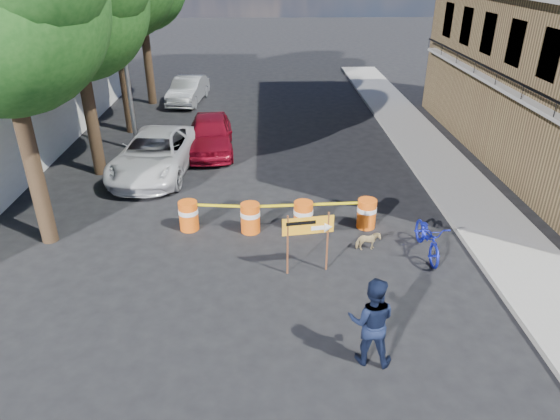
{
  "coord_description": "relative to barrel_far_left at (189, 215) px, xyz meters",
  "views": [
    {
      "loc": [
        -0.59,
        -10.58,
        7.3
      ],
      "look_at": [
        -0.22,
        1.17,
        1.3
      ],
      "focal_mm": 32.0,
      "sensor_mm": 36.0,
      "label": 1
    }
  ],
  "objects": [
    {
      "name": "barrel_far_right",
      "position": [
        5.29,
        -0.03,
        0.0
      ],
      "size": [
        0.58,
        0.58,
        0.9
      ],
      "color": "#E95F0D",
      "rests_on": "ground"
    },
    {
      "name": "barrel_mid_right",
      "position": [
        3.39,
        -0.13,
        0.0
      ],
      "size": [
        0.58,
        0.58,
        0.9
      ],
      "color": "#E95F0D",
      "rests_on": "ground"
    },
    {
      "name": "suv_white",
      "position": [
        -1.78,
        4.41,
        0.29
      ],
      "size": [
        3.0,
        5.67,
        1.52
      ],
      "primitive_type": "imported",
      "rotation": [
        0.0,
        0.0,
        -0.09
      ],
      "color": "silver",
      "rests_on": "ground"
    },
    {
      "name": "bicycle",
      "position": [
        6.66,
        -1.6,
        0.53
      ],
      "size": [
        0.7,
        1.06,
        2.01
      ],
      "primitive_type": "imported",
      "rotation": [
        0.0,
        0.0,
        0.0
      ],
      "color": "#1620B6",
      "rests_on": "ground"
    },
    {
      "name": "detour_sign",
      "position": [
        3.49,
        -2.34,
        0.75
      ],
      "size": [
        1.3,
        0.3,
        1.68
      ],
      "rotation": [
        0.0,
        0.0,
        0.15
      ],
      "color": "#592D19",
      "rests_on": "ground"
    },
    {
      "name": "ground",
      "position": [
        2.89,
        -2.55,
        -0.47
      ],
      "size": [
        120.0,
        120.0,
        0.0
      ],
      "primitive_type": "plane",
      "color": "black",
      "rests_on": "ground"
    },
    {
      "name": "barrel_far_left",
      "position": [
        0.0,
        0.0,
        0.0
      ],
      "size": [
        0.58,
        0.58,
        0.9
      ],
      "color": "#E95F0D",
      "rests_on": "ground"
    },
    {
      "name": "sidewalk_east",
      "position": [
        9.09,
        3.45,
        -0.4
      ],
      "size": [
        2.4,
        40.0,
        0.15
      ],
      "primitive_type": "cube",
      "color": "gray",
      "rests_on": "ground"
    },
    {
      "name": "sedan_red",
      "position": [
        0.05,
        6.68,
        0.28
      ],
      "size": [
        2.13,
        4.57,
        1.51
      ],
      "primitive_type": "imported",
      "rotation": [
        0.0,
        0.0,
        0.08
      ],
      "color": "maroon",
      "rests_on": "ground"
    },
    {
      "name": "barrel_mid_left",
      "position": [
        1.83,
        -0.2,
        0.0
      ],
      "size": [
        0.58,
        0.58,
        0.9
      ],
      "color": "#E95F0D",
      "rests_on": "ground"
    },
    {
      "name": "sedan_silver",
      "position": [
        -1.91,
        14.53,
        0.23
      ],
      "size": [
        2.01,
        4.39,
        1.4
      ],
      "primitive_type": "imported",
      "rotation": [
        0.0,
        0.0,
        -0.13
      ],
      "color": "#A9ACB0",
      "rests_on": "ground"
    },
    {
      "name": "dog",
      "position": [
        5.1,
        -1.35,
        -0.2
      ],
      "size": [
        0.68,
        0.37,
        0.55
      ],
      "primitive_type": "imported",
      "rotation": [
        0.0,
        0.0,
        1.69
      ],
      "color": "tan",
      "rests_on": "ground"
    },
    {
      "name": "streetlamp",
      "position": [
        -3.05,
        6.95,
        3.9
      ],
      "size": [
        1.25,
        0.18,
        8.0
      ],
      "color": "gray",
      "rests_on": "ground"
    },
    {
      "name": "pedestrian",
      "position": [
        4.31,
        -5.55,
        0.5
      ],
      "size": [
        1.08,
        0.92,
        1.93
      ],
      "primitive_type": "imported",
      "rotation": [
        0.0,
        0.0,
        2.92
      ],
      "color": "black",
      "rests_on": "ground"
    },
    {
      "name": "tree_mid_a",
      "position": [
        -3.85,
        4.45,
        5.53
      ],
      "size": [
        5.25,
        5.0,
        8.68
      ],
      "color": "#332316",
      "rests_on": "ground"
    }
  ]
}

